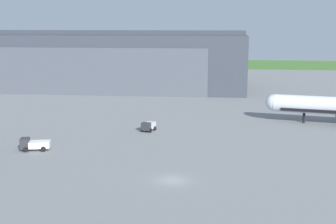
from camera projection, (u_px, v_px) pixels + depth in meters
ground_plane at (173, 180)px, 64.65m from camera, size 440.00×440.00×0.00m
grass_field_strip at (206, 64)px, 246.79m from camera, size 440.00×56.00×0.08m
maintenance_hangar at (101, 60)px, 156.65m from camera, size 96.87×37.35×19.19m
stair_truck at (148, 126)px, 93.88m from camera, size 2.98×3.81×1.96m
ops_van at (34, 144)px, 79.75m from camera, size 5.27×3.37×2.18m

